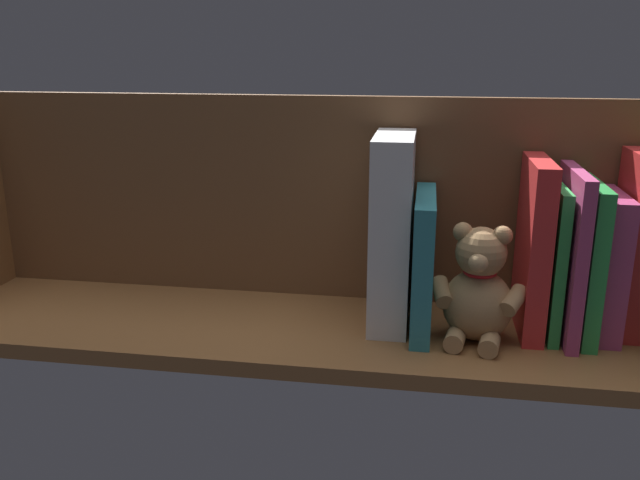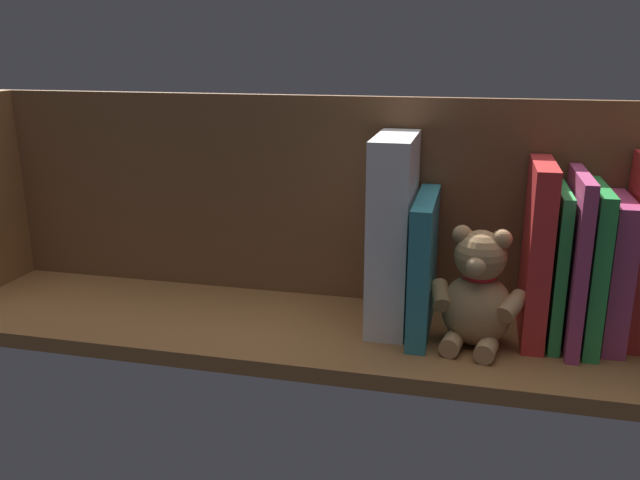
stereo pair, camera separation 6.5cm
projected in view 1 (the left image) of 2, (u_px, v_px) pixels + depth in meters
ground_plane at (320, 330)px, 96.16cm from camera, size 116.84×27.63×2.20cm
shelf_back_panel at (332, 199)px, 102.33cm from camera, size 116.84×1.50×31.50cm
book_3 at (634, 244)px, 90.24cm from camera, size 3.16×11.25×25.21cm
book_4 at (606, 264)px, 90.58cm from camera, size 2.91×13.30×19.73cm
book_5 at (586, 259)px, 90.00cm from camera, size 2.05×15.01×21.33cm
book_6 at (569, 254)px, 89.66cm from camera, size 1.68×15.98×23.01cm
book_7 at (552, 259)px, 91.12cm from camera, size 1.48×14.24×20.77cm
book_8 at (533, 247)px, 90.87cm from camera, size 2.91×14.63×24.11cm
teddy_bear at (478, 290)px, 88.53cm from camera, size 12.99×11.50×16.25cm
book_9 at (423, 262)px, 92.40cm from camera, size 2.70×17.72×19.11cm
dictionary_thick_white at (392, 231)px, 93.14cm from camera, size 5.45×15.05×27.06cm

